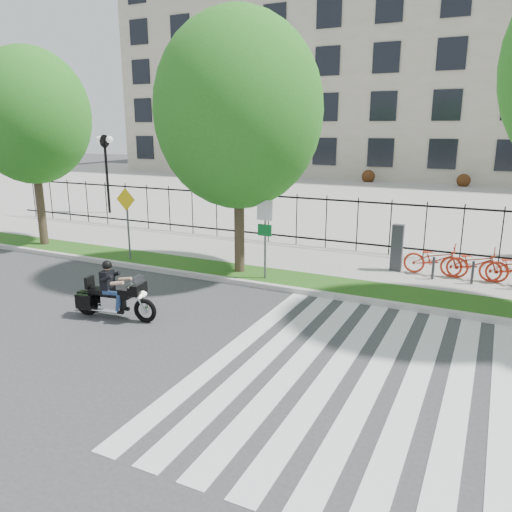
% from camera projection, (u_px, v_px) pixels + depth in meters
% --- Properties ---
extents(ground, '(120.00, 120.00, 0.00)m').
position_uv_depth(ground, '(151.00, 331.00, 11.66)').
color(ground, '#343336').
rests_on(ground, ground).
extents(curb, '(60.00, 0.20, 0.15)m').
position_uv_depth(curb, '(234.00, 281.00, 15.21)').
color(curb, '#B3B0A9').
rests_on(curb, ground).
extents(grass_verge, '(60.00, 1.50, 0.15)m').
position_uv_depth(grass_verge, '(247.00, 274.00, 15.95)').
color(grass_verge, '#1D4F13').
rests_on(grass_verge, ground).
extents(sidewalk, '(60.00, 3.50, 0.15)m').
position_uv_depth(sidewalk, '(278.00, 256.00, 18.12)').
color(sidewalk, gray).
rests_on(sidewalk, ground).
extents(plaza, '(80.00, 34.00, 0.10)m').
position_uv_depth(plaza, '(383.00, 197.00, 33.40)').
color(plaza, gray).
rests_on(plaza, ground).
extents(crosswalk_stripes, '(5.70, 8.00, 0.01)m').
position_uv_depth(crosswalk_stripes, '(353.00, 375.00, 9.61)').
color(crosswalk_stripes, silver).
rests_on(crosswalk_stripes, ground).
extents(iron_fence, '(30.00, 0.06, 2.00)m').
position_uv_depth(iron_fence, '(297.00, 219.00, 19.38)').
color(iron_fence, black).
rests_on(iron_fence, sidewalk).
extents(office_building, '(60.00, 21.90, 20.15)m').
position_uv_depth(office_building, '(434.00, 70.00, 48.23)').
color(office_building, '#A39B83').
rests_on(office_building, ground).
extents(lamp_post_left, '(1.06, 0.70, 4.25)m').
position_uv_depth(lamp_post_left, '(105.00, 155.00, 26.39)').
color(lamp_post_left, black).
rests_on(lamp_post_left, ground).
extents(street_tree_0, '(4.36, 4.36, 7.38)m').
position_uv_depth(street_tree_0, '(31.00, 116.00, 18.53)').
color(street_tree_0, '#3C2D21').
rests_on(street_tree_0, grass_verge).
extents(street_tree_1, '(5.06, 5.06, 7.86)m').
position_uv_depth(street_tree_1, '(238.00, 111.00, 14.80)').
color(street_tree_1, '#3C2D21').
rests_on(street_tree_1, grass_verge).
extents(sign_pole_regulatory, '(0.50, 0.09, 2.50)m').
position_uv_depth(sign_pole_regulatory, '(265.00, 227.00, 14.87)').
color(sign_pole_regulatory, '#59595B').
rests_on(sign_pole_regulatory, grass_verge).
extents(sign_pole_warning, '(0.78, 0.09, 2.49)m').
position_uv_depth(sign_pole_warning, '(127.00, 214.00, 17.09)').
color(sign_pole_warning, '#59595B').
rests_on(sign_pole_warning, grass_verge).
extents(motorcycle_rider, '(2.31, 0.80, 1.78)m').
position_uv_depth(motorcycle_rider, '(114.00, 295.00, 12.34)').
color(motorcycle_rider, black).
rests_on(motorcycle_rider, ground).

